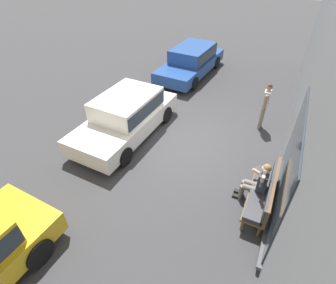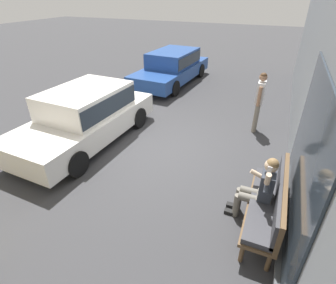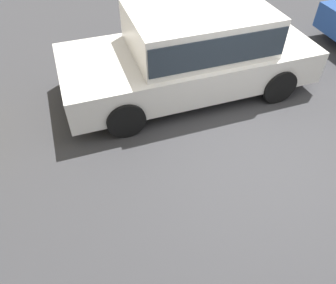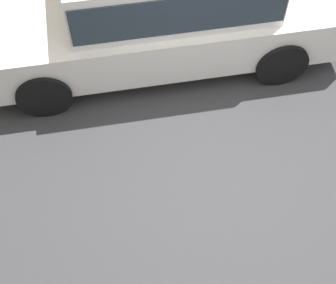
{
  "view_description": "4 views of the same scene",
  "coord_description": "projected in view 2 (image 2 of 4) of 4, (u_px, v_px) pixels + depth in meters",
  "views": [
    {
      "loc": [
        6.49,
        2.6,
        5.5
      ],
      "look_at": [
        1.32,
        0.13,
        1.01
      ],
      "focal_mm": 28.0,
      "sensor_mm": 36.0,
      "label": 1
    },
    {
      "loc": [
        5.27,
        2.6,
        3.63
      ],
      "look_at": [
        1.03,
        0.78,
        0.94
      ],
      "focal_mm": 28.0,
      "sensor_mm": 36.0,
      "label": 2
    },
    {
      "loc": [
        2.45,
        2.6,
        3.53
      ],
      "look_at": [
        1.46,
        0.05,
        0.82
      ],
      "focal_mm": 35.0,
      "sensor_mm": 36.0,
      "label": 3
    },
    {
      "loc": [
        1.12,
        2.6,
        4.63
      ],
      "look_at": [
        0.64,
        0.36,
        1.2
      ],
      "focal_mm": 55.0,
      "sensor_mm": 36.0,
      "label": 4
    }
  ],
  "objects": [
    {
      "name": "ground_plane",
      "position": [
        156.0,
        149.0,
        6.9
      ],
      "size": [
        60.0,
        60.0,
        0.0
      ],
      "primitive_type": "plane",
      "color": "#38383A"
    },
    {
      "name": "person_on_phone",
      "position": [
        260.0,
        188.0,
        4.5
      ],
      "size": [
        0.73,
        0.74,
        1.31
      ],
      "color": "#6B665B",
      "rests_on": "ground_plane"
    },
    {
      "name": "parked_car_near",
      "position": [
        172.0,
        66.0,
        11.48
      ],
      "size": [
        4.74,
        2.07,
        1.37
      ],
      "color": "#23478E",
      "rests_on": "ground_plane"
    },
    {
      "name": "parked_car_mid",
      "position": [
        86.0,
        114.0,
        6.96
      ],
      "size": [
        4.35,
        2.02,
        1.44
      ],
      "color": "white",
      "rests_on": "ground_plane"
    },
    {
      "name": "bench",
      "position": [
        271.0,
        201.0,
        4.4
      ],
      "size": [
        1.97,
        0.55,
        0.98
      ],
      "color": "brown",
      "rests_on": "ground_plane"
    },
    {
      "name": "pedestrian_standing",
      "position": [
        260.0,
        98.0,
        7.29
      ],
      "size": [
        0.55,
        0.21,
        1.73
      ],
      "color": "gray",
      "rests_on": "ground_plane"
    }
  ]
}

